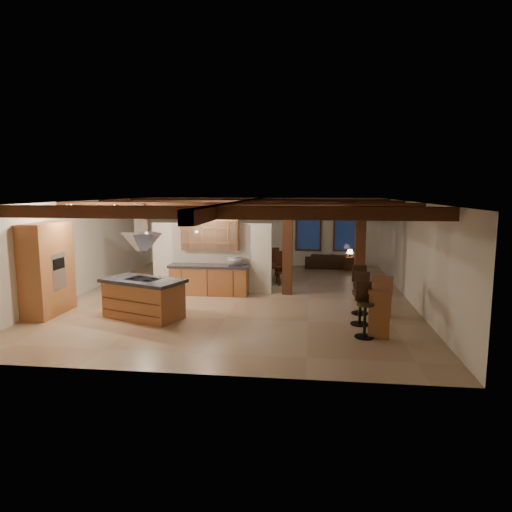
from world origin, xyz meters
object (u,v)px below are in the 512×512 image
at_px(sofa, 330,261).
at_px(kitchen_island, 144,298).
at_px(dining_table, 259,273).
at_px(bar_counter, 381,297).

bearing_deg(sofa, kitchen_island, 58.89).
xyz_separation_m(dining_table, bar_counter, (3.48, -5.03, 0.40)).
relative_size(dining_table, bar_counter, 0.86).
relative_size(sofa, bar_counter, 0.99).
xyz_separation_m(sofa, bar_counter, (0.87, -8.21, 0.41)).
distance_m(sofa, bar_counter, 8.26).
height_order(kitchen_island, sofa, kitchen_island).
height_order(kitchen_island, dining_table, kitchen_island).
distance_m(kitchen_island, bar_counter, 5.88).
xyz_separation_m(kitchen_island, bar_counter, (5.88, -0.08, 0.20)).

